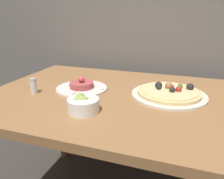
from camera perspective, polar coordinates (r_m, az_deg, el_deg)
dining_table at (r=1.05m, az=0.52°, el=-6.18°), size 1.18×0.85×0.72m
pizza_plate at (r=1.02m, az=14.70°, el=-0.84°), size 0.34×0.34×0.06m
tartare_plate at (r=1.08m, az=-7.90°, el=0.67°), size 0.25×0.25×0.07m
small_bowl at (r=0.84m, az=-7.61°, el=-3.82°), size 0.12×0.12×0.07m
salt_shaker at (r=1.08m, az=-19.83°, el=0.86°), size 0.03×0.03×0.07m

